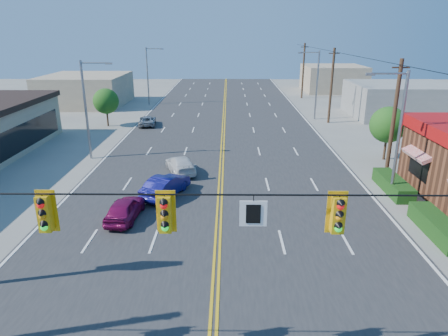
{
  "coord_description": "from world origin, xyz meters",
  "views": [
    {
      "loc": [
        0.51,
        -9.85,
        10.15
      ],
      "look_at": [
        0.26,
        13.23,
        2.2
      ],
      "focal_mm": 32.0,
      "sensor_mm": 36.0,
      "label": 1
    }
  ],
  "objects_px": {
    "signal_span": "(205,232)",
    "car_blue": "(166,187)",
    "car_magenta": "(125,210)",
    "car_silver": "(147,121)",
    "car_white": "(180,165)"
  },
  "relations": [
    {
      "from": "signal_span",
      "to": "car_blue",
      "type": "xyz_separation_m",
      "value": [
        -3.37,
        13.93,
        -4.2
      ]
    },
    {
      "from": "car_magenta",
      "to": "car_silver",
      "type": "height_order",
      "value": "car_magenta"
    },
    {
      "from": "signal_span",
      "to": "car_blue",
      "type": "distance_m",
      "value": 14.93
    },
    {
      "from": "car_white",
      "to": "car_magenta",
      "type": "bearing_deg",
      "value": 54.5
    },
    {
      "from": "car_magenta",
      "to": "car_white",
      "type": "xyz_separation_m",
      "value": [
        2.23,
        7.92,
        -0.03
      ]
    },
    {
      "from": "car_blue",
      "to": "car_white",
      "type": "bearing_deg",
      "value": -73.2
    },
    {
      "from": "car_silver",
      "to": "car_white",
      "type": "bearing_deg",
      "value": 101.93
    },
    {
      "from": "car_blue",
      "to": "signal_span",
      "type": "bearing_deg",
      "value": 125.76
    },
    {
      "from": "car_blue",
      "to": "car_silver",
      "type": "xyz_separation_m",
      "value": [
        -5.09,
        20.2,
        -0.15
      ]
    },
    {
      "from": "car_white",
      "to": "car_silver",
      "type": "relative_size",
      "value": 1.08
    },
    {
      "from": "car_magenta",
      "to": "car_blue",
      "type": "bearing_deg",
      "value": -113.42
    },
    {
      "from": "signal_span",
      "to": "car_silver",
      "type": "relative_size",
      "value": 6.33
    },
    {
      "from": "signal_span",
      "to": "car_magenta",
      "type": "height_order",
      "value": "signal_span"
    },
    {
      "from": "car_blue",
      "to": "car_silver",
      "type": "relative_size",
      "value": 1.08
    },
    {
      "from": "signal_span",
      "to": "car_magenta",
      "type": "distance_m",
      "value": 12.49
    }
  ]
}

